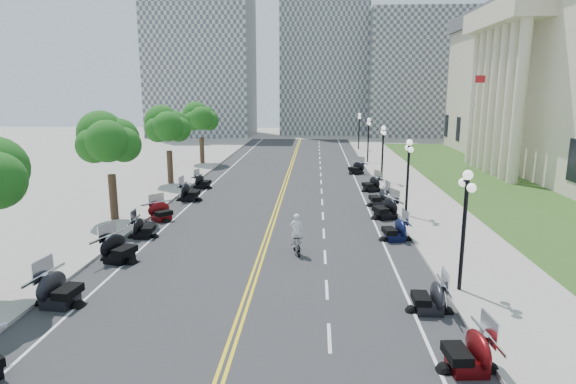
{
  "coord_description": "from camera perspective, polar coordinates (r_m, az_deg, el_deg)",
  "views": [
    {
      "loc": [
        2.66,
        -26.79,
        8.12
      ],
      "look_at": [
        1.0,
        2.08,
        2.0
      ],
      "focal_mm": 30.0,
      "sensor_mm": 36.0,
      "label": 1
    }
  ],
  "objects": [
    {
      "name": "motorcycle_n_5",
      "position": [
        27.16,
        12.58,
        -4.23
      ],
      "size": [
        2.25,
        2.25,
        1.38
      ],
      "primitive_type": null,
      "rotation": [
        0.0,
        0.0,
        -1.42
      ],
      "color": "black",
      "rests_on": "road"
    },
    {
      "name": "distant_block_c",
      "position": [
        93.85,
        15.61,
        13.28
      ],
      "size": [
        20.0,
        14.0,
        22.0
      ],
      "primitive_type": "cube",
      "color": "gray",
      "rests_on": "ground"
    },
    {
      "name": "flagpole",
      "position": [
        51.24,
        20.9,
        7.68
      ],
      "size": [
        1.1,
        0.2,
        10.0
      ],
      "primitive_type": null,
      "color": "silver",
      "rests_on": "ground"
    },
    {
      "name": "motorcycle_s_5",
      "position": [
        28.22,
        -16.77,
        -3.94
      ],
      "size": [
        1.94,
        1.94,
        1.29
      ],
      "primitive_type": null,
      "rotation": [
        0.0,
        0.0,
        1.63
      ],
      "color": "black",
      "rests_on": "road"
    },
    {
      "name": "edge_line_north",
      "position": [
        37.86,
        8.88,
        -0.56
      ],
      "size": [
        0.12,
        90.0,
        0.0
      ],
      "primitive_type": "cube",
      "color": "white",
      "rests_on": "road"
    },
    {
      "name": "motorcycle_n_2",
      "position": [
        15.71,
        20.56,
        -17.05
      ],
      "size": [
        2.17,
        2.17,
        1.41
      ],
      "primitive_type": null,
      "rotation": [
        0.0,
        0.0,
        -1.49
      ],
      "color": "#590A0C",
      "rests_on": "road"
    },
    {
      "name": "lane_dash_18",
      "position": [
        75.23,
        3.7,
        5.74
      ],
      "size": [
        0.12,
        2.0,
        0.0
      ],
      "primitive_type": "cube",
      "color": "white",
      "rests_on": "road"
    },
    {
      "name": "motorcycle_n_3",
      "position": [
        19.0,
        16.4,
        -11.68
      ],
      "size": [
        1.93,
        1.93,
        1.33
      ],
      "primitive_type": null,
      "rotation": [
        0.0,
        0.0,
        -1.59
      ],
      "color": "black",
      "rests_on": "road"
    },
    {
      "name": "lane_dash_13",
      "position": [
        55.39,
        3.82,
        3.51
      ],
      "size": [
        0.12,
        2.0,
        0.0
      ],
      "primitive_type": "cube",
      "color": "white",
      "rests_on": "road"
    },
    {
      "name": "distant_block_b",
      "position": [
        95.05,
        4.26,
        16.07
      ],
      "size": [
        16.0,
        12.0,
        30.0
      ],
      "primitive_type": "cube",
      "color": "gray",
      "rests_on": "ground"
    },
    {
      "name": "edge_line_south",
      "position": [
        38.75,
        -10.31,
        -0.33
      ],
      "size": [
        0.12,
        90.0,
        0.0
      ],
      "primitive_type": "cube",
      "color": "white",
      "rests_on": "road"
    },
    {
      "name": "lawn",
      "position": [
        47.87,
        21.31,
        1.42
      ],
      "size": [
        9.0,
        60.0,
        0.1
      ],
      "primitive_type": "cube",
      "color": "#356023",
      "rests_on": "ground"
    },
    {
      "name": "tree_2",
      "position": [
        31.63,
        -20.41,
        5.09
      ],
      "size": [
        4.8,
        4.8,
        9.2
      ],
      "primitive_type": null,
      "color": "#235619",
      "rests_on": "sidewalk_south"
    },
    {
      "name": "motorcycle_s_4",
      "position": [
        24.65,
        -19.44,
        -6.14
      ],
      "size": [
        2.72,
        2.72,
        1.51
      ],
      "primitive_type": null,
      "rotation": [
        0.0,
        0.0,
        1.26
      ],
      "color": "black",
      "rests_on": "road"
    },
    {
      "name": "motorcycle_n_8",
      "position": [
        39.98,
        9.85,
        1.06
      ],
      "size": [
        2.57,
        2.57,
        1.38
      ],
      "primitive_type": null,
      "rotation": [
        0.0,
        0.0,
        -1.18
      ],
      "color": "black",
      "rests_on": "road"
    },
    {
      "name": "lane_dash_15",
      "position": [
        63.32,
        3.77,
        4.57
      ],
      "size": [
        0.12,
        2.0,
        0.0
      ],
      "primitive_type": "cube",
      "color": "white",
      "rests_on": "road"
    },
    {
      "name": "lane_dash_5",
      "position": [
        24.2,
        4.42,
        -7.67
      ],
      "size": [
        0.12,
        2.0,
        0.0
      ],
      "primitive_type": "cube",
      "color": "white",
      "rests_on": "road"
    },
    {
      "name": "centerline_yellow_a",
      "position": [
        37.78,
        -1.01,
        -0.45
      ],
      "size": [
        0.12,
        90.0,
        0.0
      ],
      "primitive_type": "cube",
      "color": "yellow",
      "rests_on": "road"
    },
    {
      "name": "street_lamp_3",
      "position": [
        43.55,
        11.14,
        4.44
      ],
      "size": [
        0.5,
        1.2,
        4.9
      ],
      "primitive_type": null,
      "color": "black",
      "rests_on": "sidewalk_north"
    },
    {
      "name": "street_lamp_5",
      "position": [
        67.28,
        8.41,
        7.12
      ],
      "size": [
        0.5,
        1.2,
        4.9
      ],
      "primitive_type": null,
      "color": "black",
      "rests_on": "sidewalk_north"
    },
    {
      "name": "centerline_yellow_b",
      "position": [
        37.76,
        -0.64,
        -0.45
      ],
      "size": [
        0.12,
        90.0,
        0.0
      ],
      "primitive_type": "cube",
      "color": "yellow",
      "rests_on": "road"
    },
    {
      "name": "motorcycle_s_6",
      "position": [
        31.56,
        -14.81,
        -2.11
      ],
      "size": [
        2.71,
        2.71,
        1.34
      ],
      "primitive_type": null,
      "rotation": [
        0.0,
        0.0,
        0.83
      ],
      "color": "#590A0C",
      "rests_on": "road"
    },
    {
      "name": "street_lamp_1",
      "position": [
        20.47,
        20.08,
        -4.45
      ],
      "size": [
        0.5,
        1.2,
        4.9
      ],
      "primitive_type": null,
      "color": "black",
      "rests_on": "sidewalk_north"
    },
    {
      "name": "lane_dash_11",
      "position": [
        47.49,
        3.9,
        2.09
      ],
      "size": [
        0.12,
        2.0,
        0.0
      ],
      "primitive_type": "cube",
      "color": "white",
      "rests_on": "road"
    },
    {
      "name": "lane_dash_8",
      "position": [
        35.73,
        4.07,
        -1.2
      ],
      "size": [
        0.12,
        2.0,
        0.0
      ],
      "primitive_type": "cube",
      "color": "white",
      "rests_on": "road"
    },
    {
      "name": "lane_dash_4",
      "position": [
        20.48,
        4.62,
        -11.43
      ],
      "size": [
        0.12,
        2.0,
        0.0
      ],
      "primitive_type": "cube",
      "color": "white",
      "rests_on": "road"
    },
    {
      "name": "lane_dash_6",
      "position": [
        28.0,
        4.27,
        -4.92
      ],
      "size": [
        0.12,
        2.0,
        0.0
      ],
      "primitive_type": "cube",
      "color": "white",
      "rests_on": "road"
    },
    {
      "name": "ground",
      "position": [
        28.12,
        -2.29,
        -4.85
      ],
      "size": [
        160.0,
        160.0,
        0.0
      ],
      "primitive_type": "plane",
      "color": "gray"
    },
    {
      "name": "distant_block_a",
      "position": [
        91.3,
        -10.13,
        14.84
      ],
      "size": [
        18.0,
        14.0,
        26.0
      ],
      "primitive_type": "cube",
      "color": "gray",
      "rests_on": "ground"
    },
    {
      "name": "tree_3",
      "position": [
        42.85,
        -14.01,
        7.09
      ],
      "size": [
        4.8,
        4.8,
        9.2
      ],
      "primitive_type": null,
      "color": "#235619",
      "rests_on": "sidewalk_south"
    },
    {
      "name": "sidewalk_north",
      "position": [
        38.47,
        14.97,
        -0.54
      ],
      "size": [
        5.0,
        90.0,
        0.15
      ],
      "primitive_type": "cube",
      "color": "#9E9991",
      "rests_on": "ground"
    },
    {
      "name": "street_lamp_2",
      "position": [
        31.84,
        13.99,
        1.61
      ],
      "size": [
        0.5,
        1.2,
        4.9
      ],
      "primitive_type": null,
      "color": "black",
      "rests_on": "sidewalk_north"
    },
    {
      "name": "lane_dash_19",
      "position": [
        79.21,
        3.69,
        6.05
      ],
      "size": [
        0.12,
        2.0,
        0.0
      ],
      "primitive_type": "cube",
      "color": "white",
      "rests_on": "road"
    },
    {
      "name": "motorcycle_n_6",
      "position": [
        31.6,
        11.48,
        -1.75
      ],
      "size": [
        2.81,
        2.81,
        1.53
      ],
      "primitive_type": null,
      "rotation": [
        0.0,
        0.0,
        -1.22
      ],
      "color": "black",
      "rests_on": "road"
    },
    {
      "name": "lane_dash_12",
      "position": [
        51.44,
        3.86,
        2.85
      ],
      "size": [
        0.12,
        2.0,
        0.0
      ],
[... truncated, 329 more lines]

